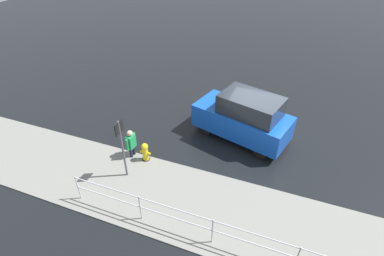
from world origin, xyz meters
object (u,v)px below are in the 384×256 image
(fire_hydrant, at_px, (145,152))
(sign_post, at_px, (121,142))
(moving_hatchback, at_px, (244,117))
(pedestrian, at_px, (131,142))

(fire_hydrant, relative_size, sign_post, 0.33)
(moving_hatchback, bearing_deg, pedestrian, 35.97)
(fire_hydrant, distance_m, pedestrian, 0.67)
(fire_hydrant, bearing_deg, pedestrian, -3.77)
(fire_hydrant, xyz_separation_m, sign_post, (0.25, 0.98, 1.18))
(pedestrian, xyz_separation_m, sign_post, (-0.35, 1.02, 0.90))
(pedestrian, relative_size, sign_post, 0.51)
(fire_hydrant, bearing_deg, sign_post, 75.82)
(moving_hatchback, distance_m, pedestrian, 4.61)
(moving_hatchback, bearing_deg, sign_post, 47.88)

